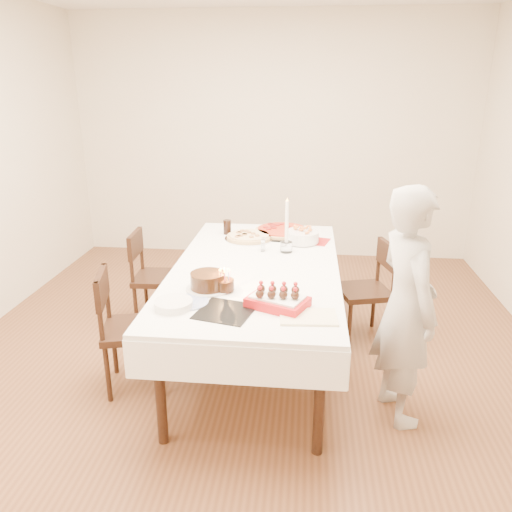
# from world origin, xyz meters

# --- Properties ---
(floor) EXTENTS (5.00, 5.00, 0.00)m
(floor) POSITION_xyz_m (0.00, 0.00, 0.00)
(floor) COLOR brown
(floor) RESTS_ON ground
(wall_back) EXTENTS (4.50, 0.04, 2.70)m
(wall_back) POSITION_xyz_m (0.00, 2.50, 1.35)
(wall_back) COLOR beige
(wall_back) RESTS_ON floor
(wall_front) EXTENTS (4.50, 0.04, 2.70)m
(wall_front) POSITION_xyz_m (0.00, -2.50, 1.35)
(wall_front) COLOR beige
(wall_front) RESTS_ON floor
(dining_table) EXTENTS (1.37, 2.25, 0.75)m
(dining_table) POSITION_xyz_m (0.06, 0.01, 0.38)
(dining_table) COLOR white
(dining_table) RESTS_ON floor
(chair_right_savory) EXTENTS (0.50, 0.50, 0.80)m
(chair_right_savory) POSITION_xyz_m (0.87, 0.46, 0.40)
(chair_right_savory) COLOR black
(chair_right_savory) RESTS_ON floor
(chair_left_savory) EXTENTS (0.44, 0.44, 0.81)m
(chair_left_savory) POSITION_xyz_m (-0.82, 0.56, 0.41)
(chair_left_savory) COLOR black
(chair_left_savory) RESTS_ON floor
(chair_left_dessert) EXTENTS (0.52, 0.52, 0.84)m
(chair_left_dessert) POSITION_xyz_m (-0.71, -0.38, 0.42)
(chair_left_dessert) COLOR black
(chair_left_dessert) RESTS_ON floor
(person) EXTENTS (0.48, 0.60, 1.45)m
(person) POSITION_xyz_m (0.99, -0.51, 0.72)
(person) COLOR beige
(person) RESTS_ON floor
(pizza_white) EXTENTS (0.53, 0.53, 0.04)m
(pizza_white) POSITION_xyz_m (-0.06, 0.62, 0.77)
(pizza_white) COLOR beige
(pizza_white) RESTS_ON dining_table
(pizza_pepperoni) EXTENTS (0.60, 0.60, 0.04)m
(pizza_pepperoni) POSITION_xyz_m (0.20, 0.81, 0.77)
(pizza_pepperoni) COLOR red
(pizza_pepperoni) RESTS_ON dining_table
(red_placemat) EXTENTS (0.27, 0.27, 0.01)m
(red_placemat) POSITION_xyz_m (0.47, 0.63, 0.75)
(red_placemat) COLOR #B21E1E
(red_placemat) RESTS_ON dining_table
(pasta_bowl) EXTENTS (0.35, 0.35, 0.09)m
(pasta_bowl) POSITION_xyz_m (0.37, 0.58, 0.80)
(pasta_bowl) COLOR white
(pasta_bowl) RESTS_ON dining_table
(taper_candle) EXTENTS (0.11, 0.11, 0.42)m
(taper_candle) POSITION_xyz_m (0.25, 0.34, 0.96)
(taper_candle) COLOR white
(taper_candle) RESTS_ON dining_table
(shaker_pair) EXTENTS (0.09, 0.09, 0.09)m
(shaker_pair) POSITION_xyz_m (0.08, 0.33, 0.80)
(shaker_pair) COLOR white
(shaker_pair) RESTS_ON dining_table
(cola_glass) EXTENTS (0.08, 0.08, 0.12)m
(cola_glass) POSITION_xyz_m (-0.26, 0.76, 0.81)
(cola_glass) COLOR black
(cola_glass) RESTS_ON dining_table
(layer_cake) EXTENTS (0.30, 0.30, 0.11)m
(layer_cake) POSITION_xyz_m (-0.19, -0.43, 0.80)
(layer_cake) COLOR black
(layer_cake) RESTS_ON dining_table
(cake_board) EXTENTS (0.36, 0.36, 0.01)m
(cake_board) POSITION_xyz_m (-0.04, -0.74, 0.75)
(cake_board) COLOR black
(cake_board) RESTS_ON dining_table
(birthday_cake) EXTENTS (0.12, 0.12, 0.13)m
(birthday_cake) POSITION_xyz_m (-0.08, -0.45, 0.83)
(birthday_cake) COLOR #361B0E
(birthday_cake) RESTS_ON dining_table
(strawberry_box) EXTENTS (0.39, 0.33, 0.08)m
(strawberry_box) POSITION_xyz_m (0.25, -0.64, 0.79)
(strawberry_box) COLOR #AC1316
(strawberry_box) RESTS_ON dining_table
(box_lid) EXTENTS (0.32, 0.23, 0.03)m
(box_lid) POSITION_xyz_m (0.42, -0.76, 0.75)
(box_lid) COLOR beige
(box_lid) RESTS_ON dining_table
(plate_stack) EXTENTS (0.26, 0.26, 0.05)m
(plate_stack) POSITION_xyz_m (-0.34, -0.71, 0.77)
(plate_stack) COLOR white
(plate_stack) RESTS_ON dining_table
(china_plate) EXTENTS (0.25, 0.25, 0.01)m
(china_plate) POSITION_xyz_m (-0.27, -0.64, 0.75)
(china_plate) COLOR white
(china_plate) RESTS_ON dining_table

